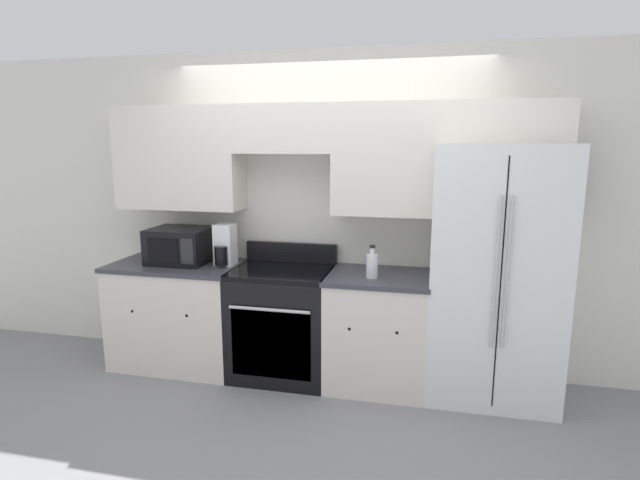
{
  "coord_description": "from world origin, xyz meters",
  "views": [
    {
      "loc": [
        0.83,
        -3.36,
        1.86
      ],
      "look_at": [
        0.0,
        0.31,
        1.14
      ],
      "focal_mm": 28.0,
      "sensor_mm": 36.0,
      "label": 1
    }
  ],
  "objects_px": {
    "refrigerator": "(494,273)",
    "microwave": "(180,245)",
    "oven_range": "(282,322)",
    "bottle": "(372,265)"
  },
  "relations": [
    {
      "from": "refrigerator",
      "to": "microwave",
      "type": "xyz_separation_m",
      "value": [
        -2.5,
        -0.02,
        0.1
      ]
    },
    {
      "from": "oven_range",
      "to": "microwave",
      "type": "bearing_deg",
      "value": 177.5
    },
    {
      "from": "oven_range",
      "to": "microwave",
      "type": "distance_m",
      "value": 1.07
    },
    {
      "from": "microwave",
      "to": "bottle",
      "type": "height_order",
      "value": "microwave"
    },
    {
      "from": "microwave",
      "to": "bottle",
      "type": "xyz_separation_m",
      "value": [
        1.62,
        -0.13,
        -0.05
      ]
    },
    {
      "from": "refrigerator",
      "to": "microwave",
      "type": "distance_m",
      "value": 2.5
    },
    {
      "from": "oven_range",
      "to": "refrigerator",
      "type": "relative_size",
      "value": 0.56
    },
    {
      "from": "oven_range",
      "to": "refrigerator",
      "type": "height_order",
      "value": "refrigerator"
    },
    {
      "from": "refrigerator",
      "to": "microwave",
      "type": "height_order",
      "value": "refrigerator"
    },
    {
      "from": "refrigerator",
      "to": "bottle",
      "type": "xyz_separation_m",
      "value": [
        -0.88,
        -0.15,
        0.05
      ]
    }
  ]
}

